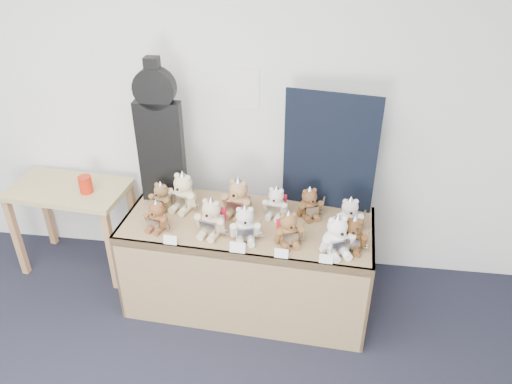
# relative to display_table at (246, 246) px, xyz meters

# --- Properties ---
(room_shell) EXTENTS (6.00, 6.00, 6.00)m
(room_shell) POSITION_rel_display_table_xyz_m (-0.10, 0.63, 0.90)
(room_shell) COLOR silver
(room_shell) RESTS_ON floor
(display_table) EXTENTS (1.76, 0.81, 0.72)m
(display_table) POSITION_rel_display_table_xyz_m (0.00, 0.00, 0.00)
(display_table) COLOR olive
(display_table) RESTS_ON floor
(side_table) EXTENTS (0.92, 0.56, 0.74)m
(side_table) POSITION_rel_display_table_xyz_m (-1.42, 0.32, 0.05)
(side_table) COLOR tan
(side_table) RESTS_ON floor
(guitar_case) EXTENTS (0.32, 0.10, 1.05)m
(guitar_case) POSITION_rel_display_table_xyz_m (-0.64, 0.31, 0.67)
(guitar_case) COLOR black
(guitar_case) RESTS_ON display_table
(navy_board) EXTENTS (0.63, 0.13, 0.85)m
(navy_board) POSITION_rel_display_table_xyz_m (0.53, 0.36, 0.58)
(navy_board) COLOR black
(navy_board) RESTS_ON display_table
(red_cup) EXTENTS (0.10, 0.10, 0.13)m
(red_cup) POSITION_rel_display_table_xyz_m (-1.24, 0.27, 0.24)
(red_cup) COLOR red
(red_cup) RESTS_ON side_table
(teddy_front_far_left) EXTENTS (0.19, 0.18, 0.24)m
(teddy_front_far_left) POSITION_rel_display_table_xyz_m (-0.58, -0.08, 0.25)
(teddy_front_far_left) COLOR brown
(teddy_front_far_left) RESTS_ON display_table
(teddy_front_left) EXTENTS (0.24, 0.22, 0.29)m
(teddy_front_left) POSITION_rel_display_table_xyz_m (-0.21, -0.08, 0.27)
(teddy_front_left) COLOR beige
(teddy_front_left) RESTS_ON display_table
(teddy_front_centre) EXTENTS (0.23, 0.20, 0.28)m
(teddy_front_centre) POSITION_rel_display_table_xyz_m (0.02, -0.12, 0.26)
(teddy_front_centre) COLOR silver
(teddy_front_centre) RESTS_ON display_table
(teddy_front_right) EXTENTS (0.22, 0.20, 0.26)m
(teddy_front_right) POSITION_rel_display_table_xyz_m (0.30, -0.12, 0.26)
(teddy_front_right) COLOR brown
(teddy_front_right) RESTS_ON display_table
(teddy_front_far_right) EXTENTS (0.25, 0.24, 0.30)m
(teddy_front_far_right) POSITION_rel_display_table_xyz_m (0.60, -0.18, 0.27)
(teddy_front_far_right) COLOR white
(teddy_front_far_right) RESTS_ON display_table
(teddy_front_end) EXTENTS (0.21, 0.18, 0.25)m
(teddy_front_end) POSITION_rel_display_table_xyz_m (0.70, -0.13, 0.26)
(teddy_front_end) COLOR brown
(teddy_front_end) RESTS_ON display_table
(teddy_back_left) EXTENTS (0.25, 0.24, 0.31)m
(teddy_back_left) POSITION_rel_display_table_xyz_m (-0.47, 0.19, 0.28)
(teddy_back_left) COLOR beige
(teddy_back_left) RESTS_ON display_table
(teddy_back_centre_left) EXTENTS (0.25, 0.23, 0.31)m
(teddy_back_centre_left) POSITION_rel_display_table_xyz_m (-0.08, 0.17, 0.28)
(teddy_back_centre_left) COLOR tan
(teddy_back_centre_left) RESTS_ON display_table
(teddy_back_centre_right) EXTENTS (0.20, 0.18, 0.25)m
(teddy_back_centre_right) POSITION_rel_display_table_xyz_m (0.19, 0.18, 0.25)
(teddy_back_centre_right) COLOR silver
(teddy_back_centre_right) RESTS_ON display_table
(teddy_back_right) EXTENTS (0.21, 0.20, 0.25)m
(teddy_back_right) POSITION_rel_display_table_xyz_m (0.42, 0.20, 0.25)
(teddy_back_right) COLOR brown
(teddy_back_right) RESTS_ON display_table
(teddy_back_end) EXTENTS (0.21, 0.18, 0.26)m
(teddy_back_end) POSITION_rel_display_table_xyz_m (0.69, 0.10, 0.26)
(teddy_back_end) COLOR white
(teddy_back_end) RESTS_ON display_table
(teddy_back_far_left) EXTENTS (0.19, 0.19, 0.24)m
(teddy_back_far_left) POSITION_rel_display_table_xyz_m (-0.62, 0.15, 0.25)
(teddy_back_far_left) COLOR olive
(teddy_back_far_left) RESTS_ON display_table
(entry_card_a) EXTENTS (0.09, 0.02, 0.06)m
(entry_card_a) POSITION_rel_display_table_xyz_m (-0.45, -0.24, 0.19)
(entry_card_a) COLOR white
(entry_card_a) RESTS_ON display_table
(entry_card_b) EXTENTS (0.10, 0.03, 0.07)m
(entry_card_b) POSITION_rel_display_table_xyz_m (-0.01, -0.27, 0.19)
(entry_card_b) COLOR white
(entry_card_b) RESTS_ON display_table
(entry_card_c) EXTENTS (0.09, 0.02, 0.06)m
(entry_card_c) POSITION_rel_display_table_xyz_m (0.27, -0.29, 0.19)
(entry_card_c) COLOR white
(entry_card_c) RESTS_ON display_table
(entry_card_d) EXTENTS (0.08, 0.02, 0.06)m
(entry_card_d) POSITION_rel_display_table_xyz_m (0.54, -0.30, 0.19)
(entry_card_d) COLOR white
(entry_card_d) RESTS_ON display_table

